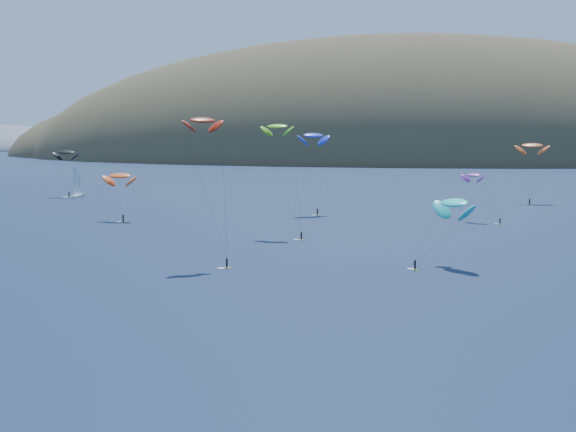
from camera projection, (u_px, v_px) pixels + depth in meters
The scene contains 10 objects.
island at pixel (424, 172), 613.44m from camera, with size 730.00×300.00×210.00m.
sailboat at pixel (77, 195), 277.95m from camera, with size 9.53×8.22×11.73m.
kitesurfer_1 at pixel (120, 176), 211.33m from camera, with size 9.67×7.86×14.36m.
kitesurfer_3 at pixel (277, 127), 182.62m from camera, with size 11.55×11.32×26.86m.
kitesurfer_4 at pixel (313, 135), 227.63m from camera, with size 10.44×11.06×24.81m.
kitesurfer_5 at pixel (454, 203), 142.93m from camera, with size 12.17×12.12×14.12m.
kitesurfer_6 at pixel (473, 175), 209.47m from camera, with size 10.62×10.40×13.86m.
kitesurfer_9 at pixel (203, 121), 144.73m from camera, with size 10.26×9.48×28.05m.
kitesurfer_11 at pixel (532, 145), 259.24m from camera, with size 10.86×12.53×21.31m.
kitesurfer_12 at pixel (66, 152), 281.62m from camera, with size 9.51×7.25×18.07m.
Camera 1 is at (37.07, -59.76, 25.23)m, focal length 50.00 mm.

